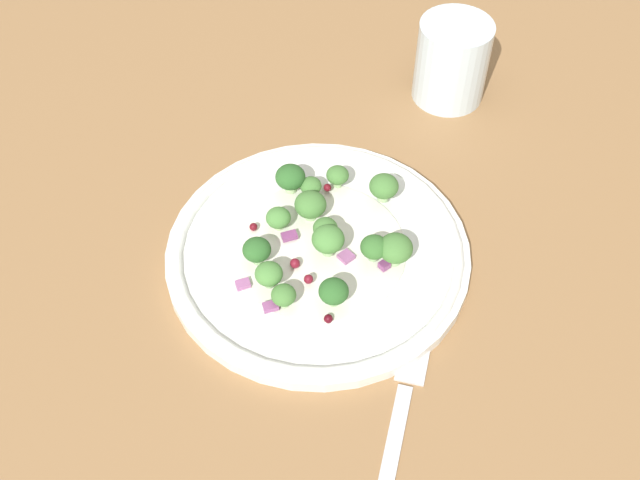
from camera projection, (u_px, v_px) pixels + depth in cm
name	position (u px, v px, depth cm)	size (l,w,h in cm)	color
ground_plane	(296.00, 283.00, 69.01)	(180.00, 180.00, 2.00)	olive
plate	(320.00, 253.00, 68.84)	(27.25, 27.25, 1.70)	white
dressing_pool	(320.00, 250.00, 68.50)	(15.80, 15.80, 0.20)	white
broccoli_floret_0	(257.00, 250.00, 66.33)	(2.50, 2.50, 2.53)	#8EB77A
broccoli_floret_1	(338.00, 176.00, 72.07)	(2.14, 2.14, 2.16)	#9EC684
broccoli_floret_2	(328.00, 240.00, 66.22)	(2.85, 2.85, 2.89)	#9EC684
broccoli_floret_3	(374.00, 247.00, 65.97)	(2.42, 2.42, 2.45)	#8EB77A
broccoli_floret_4	(334.00, 292.00, 63.21)	(2.52, 2.52, 2.55)	#9EC684
broccoli_floret_5	(322.00, 226.00, 67.76)	(2.19, 2.19, 2.22)	#ADD18E
broccoli_floret_6	(310.00, 205.00, 69.53)	(2.92, 2.92, 2.95)	#9EC684
broccoli_floret_7	(290.00, 178.00, 71.47)	(2.81, 2.81, 2.85)	#ADD18E
broccoli_floret_8	(267.00, 273.00, 64.24)	(2.37, 2.37, 2.40)	#8EB77A
broccoli_floret_9	(311.00, 186.00, 71.50)	(2.02, 2.02, 2.04)	#8EB77A
broccoli_floret_10	(396.00, 249.00, 65.96)	(2.99, 2.99, 3.03)	#9EC684
broccoli_floret_11	(384.00, 187.00, 70.32)	(2.71, 2.71, 2.75)	#9EC684
broccoli_floret_12	(284.00, 295.00, 63.50)	(2.11, 2.11, 2.14)	#9EC684
broccoli_floret_13	(278.00, 218.00, 69.02)	(2.25, 2.25, 2.28)	#ADD18E
cranberry_0	(308.00, 279.00, 65.37)	(0.82, 0.82, 0.82)	maroon
cranberry_1	(299.00, 263.00, 66.75)	(0.90, 0.90, 0.90)	maroon
cranberry_2	(328.00, 319.00, 63.38)	(0.76, 0.76, 0.76)	#4C0A14
cranberry_3	(327.00, 188.00, 72.29)	(0.75, 0.75, 0.75)	maroon
cranberry_4	(253.00, 227.00, 69.48)	(0.73, 0.73, 0.73)	maroon
onion_bit_0	(289.00, 236.00, 68.83)	(1.38, 0.87, 0.44)	#843D75
onion_bit_1	(271.00, 306.00, 64.04)	(0.84, 1.27, 0.50)	#934C84
onion_bit_2	(384.00, 265.00, 66.75)	(0.84, 0.82, 0.57)	#843D75
onion_bit_3	(243.00, 284.00, 65.75)	(0.90, 1.23, 0.44)	#A35B93
onion_bit_4	(346.00, 257.00, 67.65)	(1.20, 1.20, 0.41)	#A35B93
fork	(395.00, 437.00, 58.36)	(10.42, 17.22, 0.50)	silver
water_glass	(452.00, 61.00, 80.49)	(7.65, 7.65, 8.87)	silver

